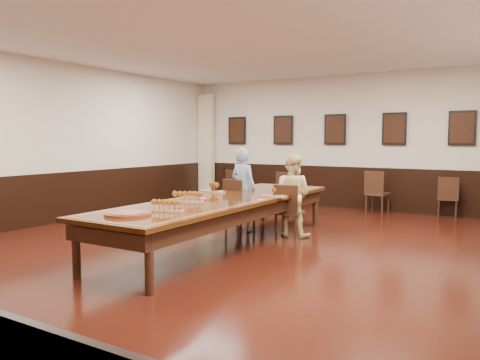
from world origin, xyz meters
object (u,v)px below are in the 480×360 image
Objects in this scene: carved_platter at (128,214)px; person_man at (243,189)px; spare_chair_b at (287,189)px; spare_chair_c at (378,192)px; spare_chair_a at (236,185)px; person_woman at (292,195)px; chair_man at (240,205)px; chair_woman at (289,211)px; spare_chair_d at (448,197)px; conference_table at (223,207)px.

person_man is at bearing 95.81° from carved_platter.
spare_chair_c reaches higher than spare_chair_b.
person_woman is at bearing 138.37° from spare_chair_a.
chair_man reaches higher than chair_woman.
chair_woman is 4.10m from spare_chair_d.
conference_table is (1.12, -4.61, 0.18)m from spare_chair_b.
chair_woman is 1.31m from conference_table.
chair_man is 0.67× the size of person_woman.
chair_woman is 0.18× the size of conference_table.
chair_woman reaches higher than conference_table.
spare_chair_c is 3.32m from person_woman.
carved_platter is (0.35, -3.16, 0.30)m from chair_man.
spare_chair_b is 3.75m from person_woman.
spare_chair_c is 1.60× the size of carved_platter.
spare_chair_c is 1.44m from spare_chair_d.
person_woman reaches higher than spare_chair_a.
person_woman reaches higher than spare_chair_d.
spare_chair_d is at bearing 61.22° from conference_table.
person_woman is at bearing 51.33° from spare_chair_d.
conference_table is (2.74, -4.78, 0.19)m from spare_chair_a.
person_man reaches higher than conference_table.
person_man is 3.27m from carved_platter.
conference_table is at bearing 59.26° from chair_woman.
spare_chair_c is 1.09× the size of spare_chair_d.
chair_man is 3.47m from spare_chair_b.
chair_woman is 1.51× the size of carved_platter.
spare_chair_a is 0.97× the size of spare_chair_d.
carved_platter is (1.03, -6.56, 0.34)m from spare_chair_b.
person_man reaches higher than person_woman.
carved_platter is (0.33, -3.26, 0.02)m from person_man.
person_man is at bearing 111.17° from spare_chair_b.
carved_platter is at bearing 73.56° from chair_woman.
spare_chair_c reaches higher than carved_platter.
chair_woman is 1.07× the size of spare_chair_a.
chair_man is 1.58× the size of carved_platter.
spare_chair_b is 0.89× the size of spare_chair_c.
spare_chair_a is 4.83m from person_woman.
carved_platter is (-0.66, -3.12, 0.32)m from chair_woman.
carved_platter is at bearing 74.04° from person_woman.
spare_chair_c is 0.63× the size of person_man.
chair_woman is 3.83m from spare_chair_b.
chair_man is 1.08× the size of spare_chair_d.
spare_chair_c is at bearing -104.52° from chair_woman.
conference_table is at bearing 124.89° from spare_chair_a.
spare_chair_c is at bearing -106.41° from person_man.
chair_woman is at bearing -172.16° from chair_man.
spare_chair_a is at bearing -51.88° from chair_woman.
spare_chair_a is at bearing 3.15° from spare_chair_b.
spare_chair_c is 4.67m from conference_table.
spare_chair_a is 7.24m from carved_platter.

